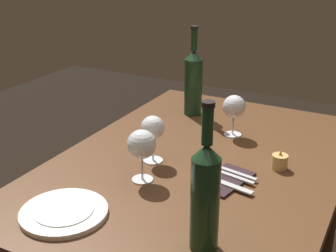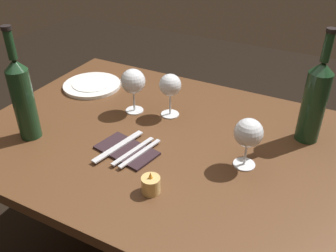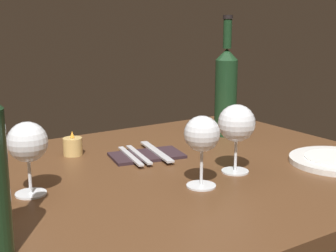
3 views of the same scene
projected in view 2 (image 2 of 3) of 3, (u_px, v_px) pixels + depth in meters
name	position (u px, v px, depth m)	size (l,w,h in m)	color
dining_table	(170.00, 160.00, 1.27)	(1.30, 0.90, 0.74)	#56351E
wine_glass_left	(170.00, 86.00, 1.29)	(0.08, 0.08, 0.16)	white
wine_glass_right	(248.00, 134.00, 1.04)	(0.08, 0.08, 0.16)	white
wine_glass_centre	(133.00, 82.00, 1.31)	(0.09, 0.09, 0.17)	white
wine_bottle	(315.00, 100.00, 1.14)	(0.07, 0.07, 0.37)	#19381E
wine_bottle_second	(23.00, 97.00, 1.16)	(0.07, 0.07, 0.37)	#19381E
votive_candle	(151.00, 185.00, 0.99)	(0.05, 0.05, 0.07)	#DBB266
dinner_plate	(92.00, 85.00, 1.54)	(0.24, 0.24, 0.02)	white
folded_napkin	(127.00, 150.00, 1.16)	(0.21, 0.14, 0.01)	#2D1E23
fork_inner	(133.00, 151.00, 1.14)	(0.05, 0.18, 0.00)	silver
fork_outer	(140.00, 153.00, 1.13)	(0.05, 0.18, 0.00)	silver
table_knife	(118.00, 146.00, 1.16)	(0.06, 0.21, 0.00)	silver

